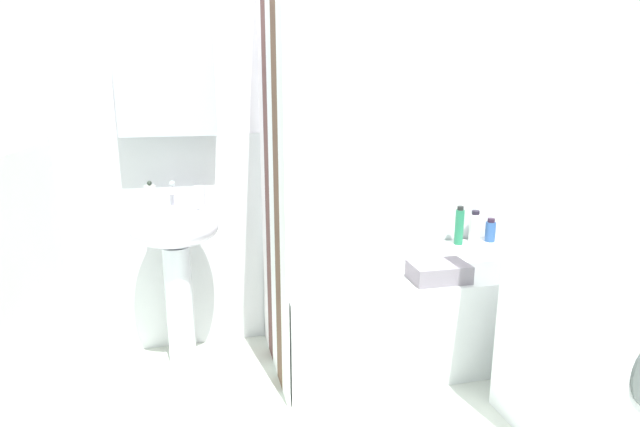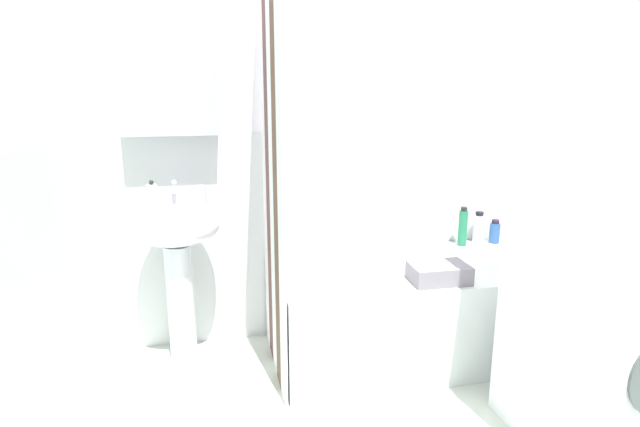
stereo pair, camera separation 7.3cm
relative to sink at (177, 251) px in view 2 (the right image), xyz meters
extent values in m
cube|color=white|center=(0.96, 0.24, 0.58)|extent=(3.60, 0.05, 2.40)
cube|color=silver|center=(0.96, 0.21, -0.02)|extent=(3.60, 0.02, 1.20)
cube|color=silver|center=(0.00, 0.15, 0.86)|extent=(0.48, 0.12, 0.56)
cube|color=silver|center=(-0.58, -0.69, -0.02)|extent=(0.02, 1.81, 1.20)
cylinder|color=white|center=(0.00, 0.00, -0.30)|extent=(0.14, 0.14, 0.65)
ellipsoid|color=white|center=(0.00, 0.00, 0.13)|extent=(0.44, 0.34, 0.20)
cylinder|color=silver|center=(0.00, 0.10, 0.25)|extent=(0.03, 0.03, 0.05)
cylinder|color=silver|center=(0.00, 0.05, 0.31)|extent=(0.02, 0.10, 0.02)
sphere|color=silver|center=(0.00, 0.10, 0.34)|extent=(0.03, 0.03, 0.03)
cylinder|color=white|center=(-0.11, 0.04, 0.28)|extent=(0.05, 0.05, 0.11)
sphere|color=#252E25|center=(-0.11, 0.04, 0.35)|extent=(0.02, 0.02, 0.02)
cylinder|color=white|center=(0.13, 0.02, 0.28)|extent=(0.06, 0.06, 0.10)
cube|color=white|center=(1.23, -0.18, -0.37)|extent=(1.48, 0.74, 0.51)
cube|color=white|center=(0.48, -0.48, 0.38)|extent=(0.01, 0.15, 2.00)
cube|color=brown|center=(0.48, -0.33, 0.38)|extent=(0.01, 0.15, 2.00)
cube|color=white|center=(0.48, -0.18, 0.38)|extent=(0.01, 0.15, 2.00)
cube|color=brown|center=(0.48, -0.03, 0.38)|extent=(0.01, 0.15, 2.00)
cube|color=white|center=(0.48, 0.12, 0.38)|extent=(0.01, 0.15, 2.00)
cylinder|color=#2D5595|center=(1.87, 0.11, -0.05)|extent=(0.06, 0.06, 0.12)
cylinder|color=#2C1B2D|center=(1.87, 0.11, 0.02)|extent=(0.04, 0.04, 0.02)
cylinder|color=white|center=(1.77, 0.14, -0.03)|extent=(0.07, 0.07, 0.17)
cylinder|color=black|center=(1.77, 0.14, 0.07)|extent=(0.05, 0.05, 0.02)
cylinder|color=#22774E|center=(1.65, 0.11, -0.01)|extent=(0.05, 0.05, 0.21)
cylinder|color=black|center=(1.65, 0.11, 0.11)|extent=(0.04, 0.04, 0.02)
cube|color=gray|center=(1.26, -0.42, -0.07)|extent=(0.29, 0.19, 0.09)
cube|color=white|center=(1.69, -1.04, -0.19)|extent=(0.58, 0.62, 0.87)
cube|color=white|center=(1.69, -1.04, 0.68)|extent=(0.58, 0.62, 0.87)
camera|label=1|loc=(0.10, -2.66, 0.84)|focal=29.54mm
camera|label=2|loc=(0.17, -2.68, 0.84)|focal=29.54mm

